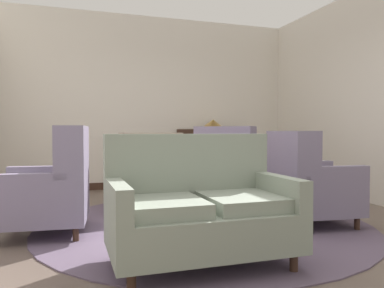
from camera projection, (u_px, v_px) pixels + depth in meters
ground at (215, 232)px, 3.79m from camera, size 8.96×8.96×0.00m
wall_back at (149, 102)px, 6.77m from camera, size 5.43×0.08×3.04m
wall_right at (361, 96)px, 5.47m from camera, size 0.08×4.48×3.04m
baseboard_back at (150, 184)px, 6.77m from camera, size 5.27×0.03×0.12m
area_rug at (205, 224)px, 4.07m from camera, size 3.51×3.51×0.01m
coffee_table at (202, 187)px, 3.95m from camera, size 0.83×0.83×0.52m
porcelain_vase at (205, 164)px, 4.00m from camera, size 0.20×0.20×0.34m
settee at (200, 210)px, 2.84m from camera, size 1.35×0.79×0.98m
armchair_near_window at (230, 172)px, 5.18m from camera, size 1.14×1.14×1.07m
armchair_back_corner at (53, 189)px, 3.69m from camera, size 0.91×0.91×1.05m
armchair_beside_settee at (308, 185)px, 4.01m from camera, size 0.86×0.81×1.01m
armchair_near_sideboard at (145, 177)px, 4.85m from camera, size 0.87×0.95×0.99m
side_table at (251, 173)px, 5.11m from camera, size 0.49×0.49×0.73m
sideboard at (208, 161)px, 6.85m from camera, size 1.06×0.40×1.04m
gramophone at (212, 127)px, 6.75m from camera, size 0.51×0.58×0.55m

